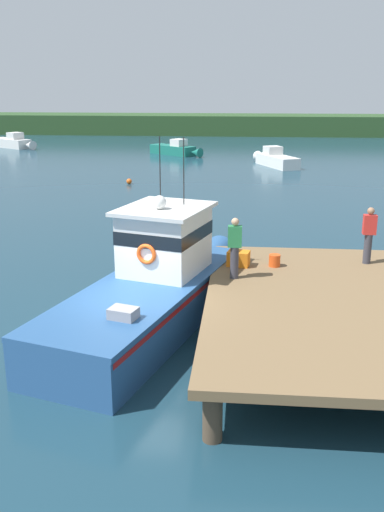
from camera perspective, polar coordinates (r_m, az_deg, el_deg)
The scene contains 12 objects.
ground_plane at distance 14.64m, azimuth -5.72°, elevation -8.13°, with size 200.00×200.00×0.00m, color #193847.
dock at distance 14.13m, azimuth 13.70°, elevation -4.76°, with size 6.00×9.00×1.20m.
main_fishing_boat at distance 15.29m, azimuth -3.64°, elevation -2.89°, with size 4.73×9.91×4.80m.
crate_single_far at distance 16.23m, azimuth 4.63°, elevation -0.24°, with size 0.60×0.44×0.42m, color orange.
bait_bucket at distance 16.30m, azimuth 8.21°, elevation -0.44°, with size 0.32×0.32×0.34m, color #E04C19.
deckhand_by_the_boat at distance 14.99m, azimuth 4.27°, elevation 0.92°, with size 0.36×0.22×1.63m.
deckhand_further_back at distance 16.98m, azimuth 17.17°, elevation 2.08°, with size 0.36×0.22×1.63m.
moored_boat_far_right at distance 45.72m, azimuth 8.24°, elevation 9.48°, with size 3.50×5.79×1.49m.
moored_boat_far_left at distance 61.12m, azimuth -17.34°, elevation 10.72°, with size 5.72×4.35×1.54m.
moored_boat_near_channel at distance 52.49m, azimuth -1.62°, elevation 10.54°, with size 5.15×4.35×1.44m.
mooring_buoy_spare_mooring at distance 37.15m, azimuth -6.27°, elevation 7.39°, with size 0.35×0.35×0.35m, color #EA5B19.
far_shoreline at distance 75.23m, azimuth 3.40°, elevation 12.93°, with size 120.00×8.00×2.40m, color #284723.
Camera 1 is at (2.67, -13.02, 6.13)m, focal length 40.25 mm.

